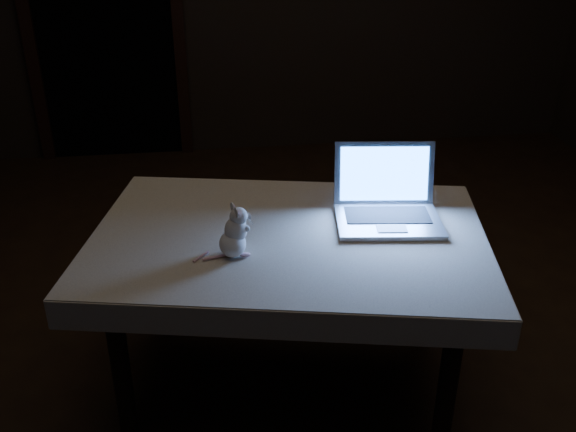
{
  "coord_description": "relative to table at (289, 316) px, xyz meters",
  "views": [
    {
      "loc": [
        -0.48,
        -2.02,
        1.7
      ],
      "look_at": [
        -0.22,
        -0.13,
        0.74
      ],
      "focal_mm": 40.0,
      "sensor_mm": 36.0,
      "label": 1
    }
  ],
  "objects": [
    {
      "name": "laptop",
      "position": [
        0.36,
        0.02,
        0.46
      ],
      "size": [
        0.4,
        0.36,
        0.25
      ],
      "primitive_type": null,
      "rotation": [
        0.0,
        0.0,
        -0.12
      ],
      "color": "#A9A9AD",
      "rests_on": "tablecloth"
    },
    {
      "name": "tablecloth",
      "position": [
        -0.01,
        -0.04,
        0.29
      ],
      "size": [
        1.54,
        1.27,
        0.1
      ],
      "primitive_type": null,
      "rotation": [
        0.0,
        0.0,
        -0.32
      ],
      "color": "beige",
      "rests_on": "table"
    },
    {
      "name": "plush_mouse",
      "position": [
        -0.2,
        -0.12,
        0.42
      ],
      "size": [
        0.17,
        0.17,
        0.17
      ],
      "primitive_type": null,
      "rotation": [
        0.0,
        0.0,
        -0.51
      ],
      "color": "white",
      "rests_on": "tablecloth"
    },
    {
      "name": "floor",
      "position": [
        0.22,
        0.12,
        -0.33
      ],
      "size": [
        5.0,
        5.0,
        0.0
      ],
      "primitive_type": "plane",
      "color": "black",
      "rests_on": "ground"
    },
    {
      "name": "doorway",
      "position": [
        -0.88,
        2.62,
        0.73
      ],
      "size": [
        1.06,
        0.36,
        2.13
      ],
      "primitive_type": null,
      "color": "black",
      "rests_on": "back_wall"
    },
    {
      "name": "table",
      "position": [
        0.0,
        0.0,
        0.0
      ],
      "size": [
        1.37,
        1.03,
        0.66
      ],
      "primitive_type": null,
      "rotation": [
        0.0,
        0.0,
        -0.21
      ],
      "color": "black",
      "rests_on": "floor"
    }
  ]
}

